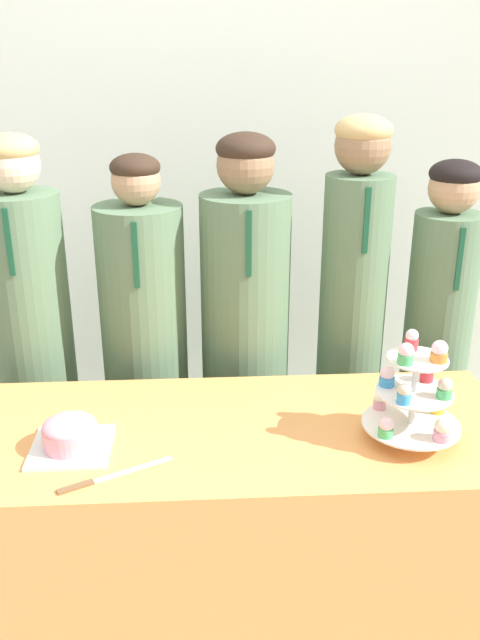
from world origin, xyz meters
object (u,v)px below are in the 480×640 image
object	(u,v)px
cake_knife	(97,481)
student_4	(435,356)
student_3	(350,336)
round_cake	(70,434)
student_0	(35,357)
cupcake_stand	(416,393)
student_1	(146,366)
student_2	(245,354)

from	to	relation	value
cake_knife	student_4	xyz separation A→B (m)	(1.16, 0.82, -0.06)
student_3	student_4	bearing A→B (deg)	-0.00
round_cake	student_0	world-z (taller)	student_0
student_0	student_3	size ratio (longest dim) A/B	0.97
cupcake_stand	student_1	size ratio (longest dim) A/B	0.21
cake_knife	student_3	world-z (taller)	student_3
cake_knife	student_2	world-z (taller)	student_2
student_1	student_2	world-z (taller)	student_2
cake_knife	student_3	size ratio (longest dim) A/B	0.18
cake_knife	student_2	bearing A→B (deg)	35.26
round_cake	student_2	bearing A→B (deg)	51.64
cake_knife	student_2	xyz separation A→B (m)	(0.43, 0.82, -0.03)
cupcake_stand	student_1	xyz separation A→B (m)	(-0.79, 0.67, -0.22)
cupcake_stand	student_2	size ratio (longest dim) A/B	0.20
cake_knife	cupcake_stand	bearing A→B (deg)	-17.13
round_cake	cake_knife	size ratio (longest dim) A/B	0.76
round_cake	student_1	size ratio (longest dim) A/B	0.15
cupcake_stand	student_0	size ratio (longest dim) A/B	0.20
cake_knife	student_1	world-z (taller)	student_1
student_2	student_4	world-z (taller)	student_2
cupcake_stand	student_1	bearing A→B (deg)	139.53
student_3	student_4	distance (m)	0.34
student_1	student_3	world-z (taller)	student_3
student_1	student_0	bearing A→B (deg)	-180.00
round_cake	cupcake_stand	world-z (taller)	cupcake_stand
cake_knife	student_0	distance (m)	0.89
round_cake	student_2	world-z (taller)	student_2
student_4	student_1	bearing A→B (deg)	180.00
cake_knife	student_3	xyz separation A→B (m)	(0.83, 0.82, 0.03)
student_0	cupcake_stand	bearing A→B (deg)	-29.50
round_cake	student_3	size ratio (longest dim) A/B	0.14
round_cake	student_0	bearing A→B (deg)	110.30
student_2	cake_knife	bearing A→B (deg)	-117.87
student_3	student_4	size ratio (longest dim) A/B	1.10
student_3	student_4	xyz separation A→B (m)	(0.33, -0.00, -0.09)
student_0	round_cake	bearing A→B (deg)	-69.70
student_3	cake_knife	bearing A→B (deg)	-135.21
student_2	student_4	bearing A→B (deg)	-0.00
cake_knife	student_4	size ratio (longest dim) A/B	0.20
cake_knife	student_2	distance (m)	0.93
cupcake_stand	student_0	xyz separation A→B (m)	(-1.19, 0.67, -0.17)
cake_knife	student_3	bearing A→B (deg)	17.93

